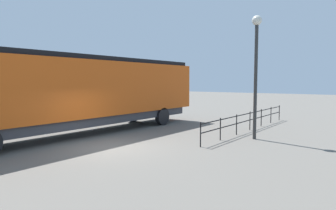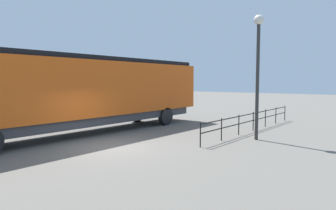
# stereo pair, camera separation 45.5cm
# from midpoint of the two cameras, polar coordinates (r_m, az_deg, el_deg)

# --- Properties ---
(ground_plane) EXTENTS (120.00, 120.00, 0.00)m
(ground_plane) POSITION_cam_midpoint_polar(r_m,az_deg,el_deg) (13.21, -9.35, -7.73)
(ground_plane) COLOR #666059
(locomotive) EXTENTS (2.83, 16.30, 4.04)m
(locomotive) POSITION_cam_midpoint_polar(r_m,az_deg,el_deg) (16.86, -12.96, 2.63)
(locomotive) COLOR #D15114
(locomotive) RESTS_ON ground_plane
(lamp_post) EXTENTS (0.46, 0.46, 5.82)m
(lamp_post) POSITION_cam_midpoint_polar(r_m,az_deg,el_deg) (15.15, 17.15, 8.57)
(lamp_post) COLOR #2D2D2D
(lamp_post) RESTS_ON ground_plane
(platform_fence) EXTENTS (0.05, 11.10, 1.05)m
(platform_fence) POSITION_cam_midpoint_polar(r_m,az_deg,el_deg) (17.93, 16.20, -2.39)
(platform_fence) COLOR black
(platform_fence) RESTS_ON ground_plane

